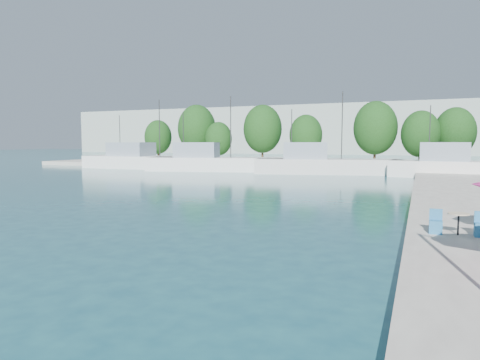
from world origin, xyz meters
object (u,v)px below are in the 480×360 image
at_px(trawler_01, 145,161).
at_px(trawler_03, 323,165).
at_px(trawler_04, 465,168).
at_px(trawler_02, 214,163).

xyz_separation_m(trawler_01, trawler_03, (25.99, -0.41, 0.00)).
bearing_deg(trawler_03, trawler_04, -15.73).
xyz_separation_m(trawler_01, trawler_02, (11.50, -0.92, 0.00)).
xyz_separation_m(trawler_02, trawler_04, (29.72, -0.21, 0.00)).
bearing_deg(trawler_03, trawler_02, 168.94).
xyz_separation_m(trawler_01, trawler_04, (41.22, -1.13, 0.00)).
bearing_deg(trawler_01, trawler_03, -0.12).
bearing_deg(trawler_02, trawler_03, -11.93).
bearing_deg(trawler_04, trawler_03, -178.41).
distance_m(trawler_02, trawler_03, 14.50).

